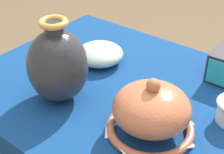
# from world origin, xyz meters

# --- Properties ---
(display_table) EXTENTS (1.10, 0.76, 0.75)m
(display_table) POSITION_xyz_m (0.00, -0.01, 0.67)
(display_table) COLOR #38383D
(display_table) RESTS_ON ground_plane
(vase_tall_bulbous) EXTENTS (0.18, 0.18, 0.26)m
(vase_tall_bulbous) POSITION_xyz_m (-0.18, -0.16, 0.86)
(vase_tall_bulbous) COLOR #2D2D33
(vase_tall_bulbous) RESTS_ON display_table
(vase_dome_bell) EXTENTS (0.25, 0.25, 0.17)m
(vase_dome_bell) POSITION_xyz_m (0.12, -0.12, 0.81)
(vase_dome_bell) COLOR #BC6642
(vase_dome_bell) RESTS_ON display_table
(bowl_shallow_celadon) EXTENTS (0.17, 0.17, 0.07)m
(bowl_shallow_celadon) POSITION_xyz_m (-0.22, 0.08, 0.78)
(bowl_shallow_celadon) COLOR #A8CCB7
(bowl_shallow_celadon) RESTS_ON display_table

